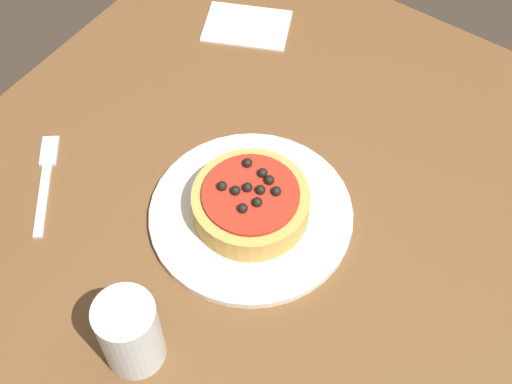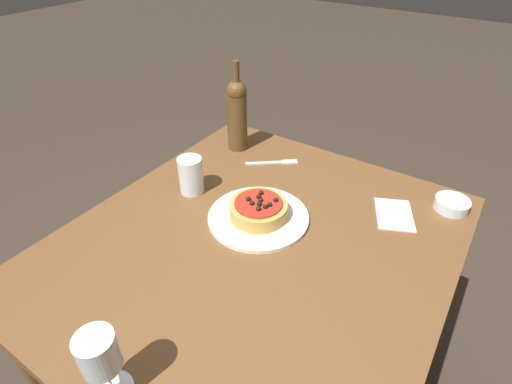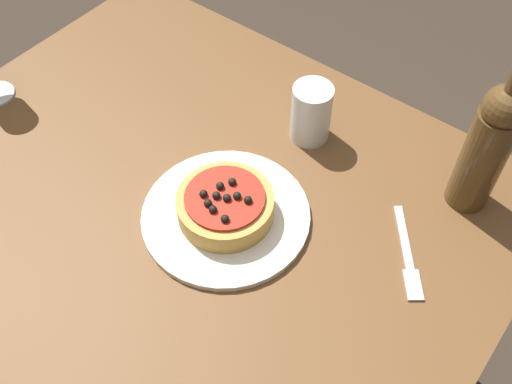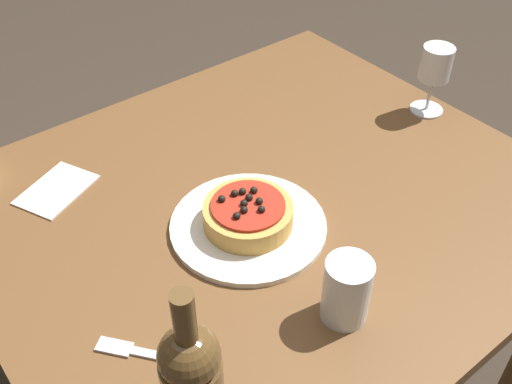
{
  "view_description": "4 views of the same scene",
  "coord_description": "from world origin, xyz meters",
  "views": [
    {
      "loc": [
        0.25,
        -0.5,
        1.62
      ],
      "look_at": [
        -0.07,
        -0.06,
        0.84
      ],
      "focal_mm": 50.0,
      "sensor_mm": 36.0,
      "label": 1
    },
    {
      "loc": [
        0.67,
        0.45,
        1.5
      ],
      "look_at": [
        -0.07,
        -0.04,
        0.86
      ],
      "focal_mm": 28.0,
      "sensor_mm": 36.0,
      "label": 2
    },
    {
      "loc": [
        -0.5,
        0.41,
        1.6
      ],
      "look_at": [
        -0.11,
        -0.09,
        0.8
      ],
      "focal_mm": 42.0,
      "sensor_mm": 36.0,
      "label": 3
    },
    {
      "loc": [
        -0.57,
        -0.68,
        1.54
      ],
      "look_at": [
        -0.09,
        -0.07,
        0.86
      ],
      "focal_mm": 42.0,
      "sensor_mm": 36.0,
      "label": 4
    }
  ],
  "objects": [
    {
      "name": "wine_bottle",
      "position": [
        -0.39,
        -0.34,
        0.89
      ],
      "size": [
        0.07,
        0.07,
        0.33
      ],
      "color": "brown",
      "rests_on": "dining_table"
    },
    {
      "name": "pizza",
      "position": [
        -0.08,
        -0.05,
        0.79
      ],
      "size": [
        0.17,
        0.17,
        0.06
      ],
      "color": "gold",
      "rests_on": "dinner_plate"
    },
    {
      "name": "water_cup",
      "position": [
        -0.08,
        -0.3,
        0.81
      ],
      "size": [
        0.08,
        0.08,
        0.12
      ],
      "color": "silver",
      "rests_on": "dining_table"
    },
    {
      "name": "dinner_plate",
      "position": [
        -0.08,
        -0.05,
        0.76
      ],
      "size": [
        0.29,
        0.29,
        0.01
      ],
      "color": "white",
      "rests_on": "dining_table"
    },
    {
      "name": "ground_plane",
      "position": [
        0.0,
        0.0,
        0.0
      ],
      "size": [
        14.0,
        14.0,
        0.0
      ],
      "primitive_type": "plane",
      "color": "#382D23"
    },
    {
      "name": "dining_table",
      "position": [
        0.0,
        0.0,
        0.65
      ],
      "size": [
        1.11,
        0.98,
        0.75
      ],
      "color": "brown",
      "rests_on": "ground_plane"
    },
    {
      "name": "fork",
      "position": [
        -0.38,
        -0.17,
        0.75
      ],
      "size": [
        0.13,
        0.16,
        0.0
      ],
      "rotation": [
        0.0,
        0.0,
        2.24
      ],
      "color": "silver",
      "rests_on": "dining_table"
    }
  ]
}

